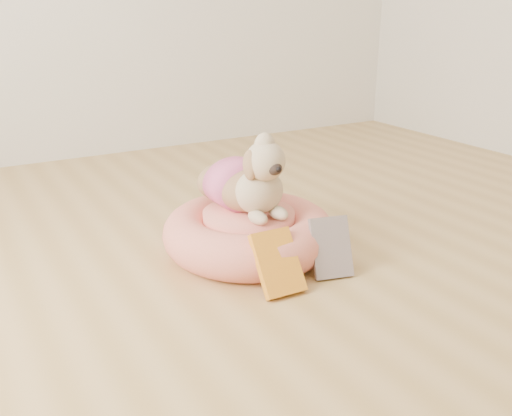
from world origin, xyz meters
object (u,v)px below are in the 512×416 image
book_yellow (278,263)px  dog (246,169)px  book_white (331,247)px  pet_bed (249,233)px

book_yellow → dog: bearing=80.2°
book_white → book_yellow: bearing=-164.7°
dog → book_yellow: (-0.06, -0.30, -0.21)m
pet_bed → book_white: 0.32m
book_yellow → book_white: book_white is taller
pet_bed → book_yellow: book_yellow is taller
dog → pet_bed: bearing=-92.2°
pet_bed → dog: bearing=90.5°
pet_bed → book_white: bearing=-62.7°
pet_bed → book_yellow: (-0.06, -0.28, 0.02)m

